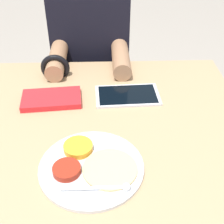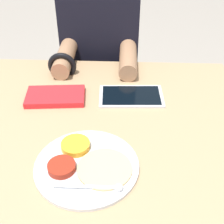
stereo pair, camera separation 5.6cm
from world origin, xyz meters
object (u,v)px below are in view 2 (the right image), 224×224
thali_tray (86,165)px  tablet_device (131,96)px  person_diner (101,74)px  red_notebook (55,97)px

thali_tray → tablet_device: size_ratio=1.22×
tablet_device → person_diner: person_diner is taller
red_notebook → tablet_device: size_ratio=0.92×
thali_tray → tablet_device: bearing=69.8°
tablet_device → person_diner: size_ratio=0.18×
thali_tray → person_diner: person_diner is taller
thali_tray → person_diner: (-0.02, 0.75, -0.16)m
person_diner → red_notebook: bearing=-105.6°
thali_tray → red_notebook: size_ratio=1.33×
thali_tray → red_notebook: bearing=114.1°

